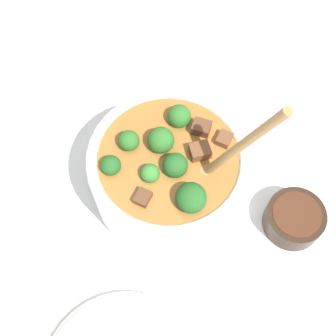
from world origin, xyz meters
TOP-DOWN VIEW (x-y plane):
  - ground_plane at (0.00, 0.00)m, footprint 4.00×4.00m
  - stew_bowl at (0.00, -0.00)m, footprint 0.24×0.23m
  - condiment_bowl at (0.18, -0.09)m, footprint 0.09×0.09m

SIDE VIEW (x-z plane):
  - ground_plane at x=0.00m, z-range 0.00..0.00m
  - condiment_bowl at x=0.18m, z-range 0.00..0.04m
  - stew_bowl at x=0.00m, z-range -0.08..0.21m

